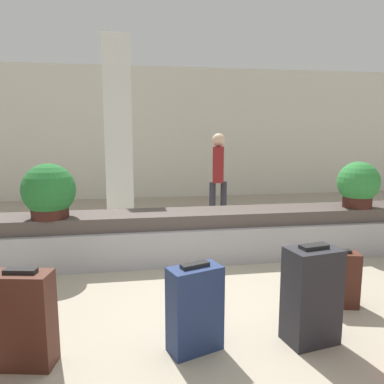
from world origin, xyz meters
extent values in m
plane|color=#9E937F|center=(0.00, 0.00, 0.00)|extent=(18.00, 18.00, 0.00)
cube|color=beige|center=(0.00, 6.36, 1.60)|extent=(18.00, 0.06, 3.20)
cube|color=#9E9EA3|center=(0.00, 1.64, 0.22)|extent=(6.83, 0.75, 0.45)
cube|color=#4C423D|center=(0.00, 1.64, 0.53)|extent=(6.55, 0.59, 0.18)
cube|color=silver|center=(-0.96, 3.51, 1.60)|extent=(0.45, 0.45, 3.20)
cube|color=navy|center=(-0.32, -0.45, 0.33)|extent=(0.44, 0.33, 0.65)
cube|color=black|center=(-0.32, -0.45, 0.67)|extent=(0.23, 0.14, 0.03)
cube|color=#472319|center=(1.14, 0.06, 0.26)|extent=(0.39, 0.27, 0.52)
cube|color=black|center=(1.14, 0.06, 0.54)|extent=(0.21, 0.11, 0.03)
cube|color=#472319|center=(-1.52, -0.45, 0.34)|extent=(0.43, 0.28, 0.68)
cube|color=black|center=(-1.52, -0.45, 0.70)|extent=(0.23, 0.11, 0.03)
cube|color=#232328|center=(0.60, -0.48, 0.38)|extent=(0.44, 0.34, 0.76)
cube|color=black|center=(0.60, -0.48, 0.77)|extent=(0.23, 0.13, 0.03)
cylinder|color=#381914|center=(-1.73, 1.54, 0.71)|extent=(0.43, 0.43, 0.17)
sphere|color=#236B2D|center=(-1.73, 1.54, 0.96)|extent=(0.62, 0.62, 0.62)
cylinder|color=#381914|center=(2.25, 1.54, 0.72)|extent=(0.38, 0.38, 0.19)
sphere|color=#2D7F38|center=(2.25, 1.54, 0.97)|extent=(0.55, 0.55, 0.55)
cylinder|color=#282833|center=(0.62, 3.27, 0.39)|extent=(0.11, 0.11, 0.77)
cylinder|color=#282833|center=(0.82, 3.27, 0.39)|extent=(0.11, 0.11, 0.77)
cube|color=maroon|center=(0.72, 3.27, 1.08)|extent=(0.26, 0.36, 0.61)
sphere|color=beige|center=(0.72, 3.27, 1.50)|extent=(0.23, 0.23, 0.23)
camera|label=1|loc=(-0.75, -3.03, 1.63)|focal=35.00mm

